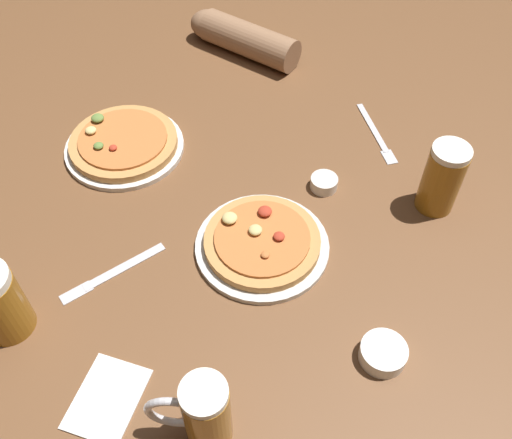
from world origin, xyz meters
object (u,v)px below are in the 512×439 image
(knife_right, at_px, (113,272))
(pizza_plate_far, at_px, (124,144))
(ramekin_sauce, at_px, (324,183))
(napkin_folded, at_px, (107,398))
(fork_left, at_px, (376,134))
(beer_mug_amber, at_px, (203,413))
(pizza_plate_near, at_px, (262,243))
(ramekin_butter, at_px, (383,353))
(beer_mug_dark, at_px, (443,177))
(diner_arm, at_px, (240,37))

(knife_right, bearing_deg, pizza_plate_far, 109.49)
(ramekin_sauce, relative_size, napkin_folded, 0.43)
(fork_left, bearing_deg, beer_mug_amber, -102.69)
(fork_left, bearing_deg, ramekin_sauce, -114.49)
(pizza_plate_near, distance_m, beer_mug_amber, 0.37)
(ramekin_butter, height_order, napkin_folded, ramekin_butter)
(beer_mug_dark, distance_m, beer_mug_amber, 0.65)
(pizza_plate_near, height_order, knife_right, pizza_plate_near)
(fork_left, height_order, diner_arm, diner_arm)
(fork_left, bearing_deg, pizza_plate_near, -114.53)
(pizza_plate_far, bearing_deg, ramekin_butter, -30.35)
(ramekin_sauce, xyz_separation_m, napkin_folded, (-0.25, -0.55, -0.01))
(pizza_plate_near, height_order, napkin_folded, pizza_plate_near)
(ramekin_butter, bearing_deg, pizza_plate_far, 149.65)
(ramekin_sauce, bearing_deg, fork_left, 65.51)
(beer_mug_dark, height_order, beer_mug_amber, same)
(pizza_plate_far, bearing_deg, beer_mug_dark, 1.10)
(pizza_plate_near, distance_m, beer_mug_dark, 0.38)
(pizza_plate_far, height_order, knife_right, pizza_plate_far)
(napkin_folded, relative_size, diner_arm, 0.42)
(ramekin_sauce, xyz_separation_m, ramekin_butter, (0.17, -0.36, 0.00))
(pizza_plate_far, relative_size, napkin_folded, 1.99)
(pizza_plate_near, height_order, ramekin_sauce, pizza_plate_near)
(beer_mug_dark, bearing_deg, beer_mug_amber, -118.57)
(pizza_plate_far, height_order, ramekin_sauce, pizza_plate_far)
(beer_mug_amber, bearing_deg, diner_arm, 102.89)
(napkin_folded, bearing_deg, ramekin_butter, 23.90)
(pizza_plate_near, relative_size, diner_arm, 0.82)
(pizza_plate_far, xyz_separation_m, ramekin_sauce, (0.46, -0.00, -0.00))
(napkin_folded, bearing_deg, beer_mug_amber, -3.21)
(fork_left, bearing_deg, knife_right, -129.99)
(beer_mug_amber, xyz_separation_m, ramekin_sauce, (0.08, 0.56, -0.06))
(diner_arm, bearing_deg, beer_mug_amber, -77.11)
(fork_left, distance_m, knife_right, 0.67)
(beer_mug_amber, bearing_deg, beer_mug_dark, 61.43)
(ramekin_butter, bearing_deg, ramekin_sauce, 114.61)
(knife_right, xyz_separation_m, diner_arm, (0.03, 0.76, 0.04))
(beer_mug_amber, relative_size, diner_arm, 0.49)
(ramekin_sauce, xyz_separation_m, fork_left, (0.09, 0.20, -0.01))
(fork_left, relative_size, knife_right, 1.09)
(pizza_plate_far, distance_m, ramekin_butter, 0.72)
(ramekin_butter, bearing_deg, knife_right, 175.11)
(knife_right, bearing_deg, pizza_plate_near, 26.88)
(ramekin_butter, relative_size, knife_right, 0.45)
(beer_mug_amber, bearing_deg, pizza_plate_far, 123.87)
(beer_mug_dark, bearing_deg, ramekin_butter, -99.70)
(pizza_plate_far, distance_m, diner_arm, 0.46)
(pizza_plate_far, distance_m, beer_mug_amber, 0.68)
(pizza_plate_near, bearing_deg, knife_right, -153.12)
(pizza_plate_near, xyz_separation_m, pizza_plate_far, (-0.37, 0.19, 0.00))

